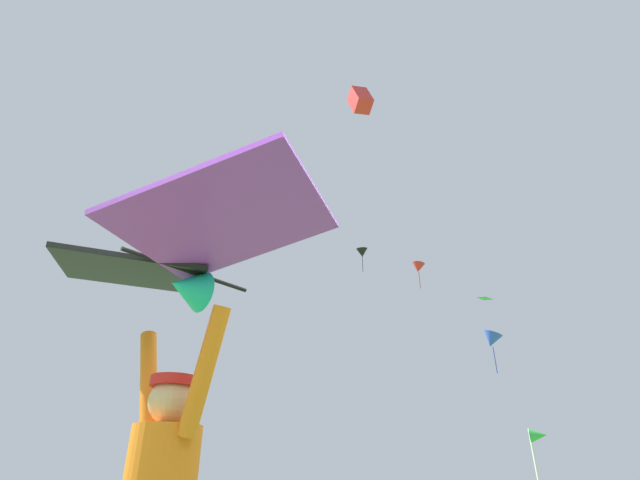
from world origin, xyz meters
The scene contains 7 objects.
held_stunt_kite centered at (-0.17, -0.13, 2.27)m, with size 2.12×1.37×0.44m.
distant_kite_green_mid_left centered at (-2.35, 27.66, 11.52)m, with size 0.92×0.94×0.32m.
distant_kite_black_low_left centered at (-11.99, 31.40, 18.41)m, with size 1.36×1.44×2.22m.
distant_kite_blue_mid_right centered at (-3.10, 32.94, 10.26)m, with size 2.03×1.79×3.12m.
distant_kite_red_high_left centered at (-5.02, 15.09, 18.43)m, with size 1.57×1.38×1.65m.
distant_kite_red_far_center centered at (-6.99, 29.98, 15.46)m, with size 1.26×1.15×2.09m.
marker_flag centered at (0.83, 7.94, 1.76)m, with size 0.30×0.24×2.03m.
Camera 1 is at (1.70, -1.90, 1.11)m, focal length 26.81 mm.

